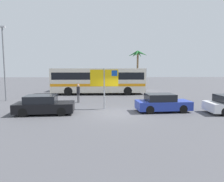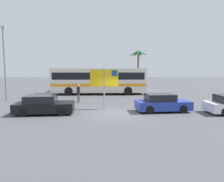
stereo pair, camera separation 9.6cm
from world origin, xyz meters
The scene contains 9 objects.
ground centered at (0.00, 0.00, 0.00)m, with size 120.00×120.00×0.00m, color #4C4C51.
bus_front_coach centered at (-1.66, 11.21, 1.78)m, with size 11.33×2.57×3.17m.
bus_rear_coach centered at (-0.86, 14.83, 1.78)m, with size 11.33×2.57×3.17m.
ferry_sign centered at (-0.88, 1.70, 2.33)m, with size 2.20×0.24×3.20m.
car_black centered at (-5.16, 0.01, 0.64)m, with size 4.13×2.11×1.32m.
car_blue centered at (3.37, 0.55, 0.63)m, with size 4.04×1.97×1.32m.
pedestrian_by_bus centered at (-3.35, 4.83, 1.00)m, with size 0.32×0.32×1.70m.
lamp_post_left_side centered at (-10.60, 6.10, 3.92)m, with size 0.56×0.20×7.19m.
palm_tree_seaside centered at (4.84, 21.58, 5.03)m, with size 3.43×3.18×6.22m.
Camera 1 is at (-0.90, -14.59, 3.21)m, focal length 33.52 mm.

